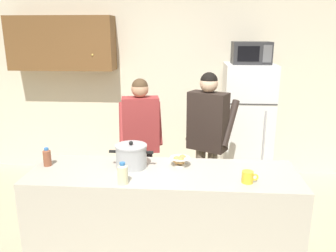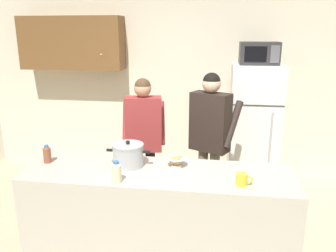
{
  "view_description": "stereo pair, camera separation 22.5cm",
  "coord_description": "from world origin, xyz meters",
  "px_view_note": "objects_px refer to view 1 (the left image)",
  "views": [
    {
      "loc": [
        0.24,
        -2.65,
        2.07
      ],
      "look_at": [
        0.0,
        0.55,
        1.17
      ],
      "focal_mm": 36.2,
      "sensor_mm": 36.0,
      "label": 1
    },
    {
      "loc": [
        0.46,
        -2.63,
        2.07
      ],
      "look_at": [
        0.0,
        0.55,
        1.17
      ],
      "focal_mm": 36.2,
      "sensor_mm": 36.0,
      "label": 2
    }
  ],
  "objects_px": {
    "refrigerator": "(246,126)",
    "person_near_pot": "(141,132)",
    "cooking_pot": "(131,156)",
    "person_by_sink": "(208,129)",
    "coffee_mug": "(248,177)",
    "microwave": "(251,53)",
    "bottle_mid_counter": "(47,157)",
    "bread_bowl": "(180,161)",
    "bottle_near_edge": "(123,173)"
  },
  "relations": [
    {
      "from": "refrigerator",
      "to": "person_by_sink",
      "type": "bearing_deg",
      "value": -121.64
    },
    {
      "from": "microwave",
      "to": "bottle_mid_counter",
      "type": "height_order",
      "value": "microwave"
    },
    {
      "from": "person_by_sink",
      "to": "bread_bowl",
      "type": "xyz_separation_m",
      "value": [
        -0.27,
        -0.81,
        -0.06
      ]
    },
    {
      "from": "person_near_pot",
      "to": "bread_bowl",
      "type": "distance_m",
      "value": 0.93
    },
    {
      "from": "person_near_pot",
      "to": "coffee_mug",
      "type": "xyz_separation_m",
      "value": [
        1.01,
        -1.1,
        -0.01
      ]
    },
    {
      "from": "person_near_pot",
      "to": "coffee_mug",
      "type": "relative_size",
      "value": 12.1
    },
    {
      "from": "cooking_pot",
      "to": "bread_bowl",
      "type": "xyz_separation_m",
      "value": [
        0.42,
        0.05,
        -0.05
      ]
    },
    {
      "from": "person_near_pot",
      "to": "bread_bowl",
      "type": "relative_size",
      "value": 8.7
    },
    {
      "from": "refrigerator",
      "to": "coffee_mug",
      "type": "bearing_deg",
      "value": -98.15
    },
    {
      "from": "bread_bowl",
      "to": "bottle_near_edge",
      "type": "xyz_separation_m",
      "value": [
        -0.43,
        -0.39,
        0.03
      ]
    },
    {
      "from": "coffee_mug",
      "to": "cooking_pot",
      "type": "bearing_deg",
      "value": 165.57
    },
    {
      "from": "refrigerator",
      "to": "coffee_mug",
      "type": "height_order",
      "value": "refrigerator"
    },
    {
      "from": "microwave",
      "to": "person_near_pot",
      "type": "bearing_deg",
      "value": -145.55
    },
    {
      "from": "person_near_pot",
      "to": "person_by_sink",
      "type": "height_order",
      "value": "person_by_sink"
    },
    {
      "from": "microwave",
      "to": "bottle_mid_counter",
      "type": "relative_size",
      "value": 2.89
    },
    {
      "from": "cooking_pot",
      "to": "bottle_mid_counter",
      "type": "distance_m",
      "value": 0.75
    },
    {
      "from": "person_by_sink",
      "to": "bottle_near_edge",
      "type": "distance_m",
      "value": 1.39
    },
    {
      "from": "refrigerator",
      "to": "person_near_pot",
      "type": "xyz_separation_m",
      "value": [
        -1.3,
        -0.92,
        0.15
      ]
    },
    {
      "from": "bottle_near_edge",
      "to": "bottle_mid_counter",
      "type": "distance_m",
      "value": 0.8
    },
    {
      "from": "person_by_sink",
      "to": "coffee_mug",
      "type": "xyz_separation_m",
      "value": [
        0.27,
        -1.1,
        -0.07
      ]
    },
    {
      "from": "refrigerator",
      "to": "microwave",
      "type": "height_order",
      "value": "microwave"
    },
    {
      "from": "person_near_pot",
      "to": "bottle_near_edge",
      "type": "xyz_separation_m",
      "value": [
        0.04,
        -1.19,
        0.02
      ]
    },
    {
      "from": "refrigerator",
      "to": "bottle_near_edge",
      "type": "height_order",
      "value": "refrigerator"
    },
    {
      "from": "person_by_sink",
      "to": "coffee_mug",
      "type": "relative_size",
      "value": 12.66
    },
    {
      "from": "person_near_pot",
      "to": "person_by_sink",
      "type": "xyz_separation_m",
      "value": [
        0.74,
        0.01,
        0.05
      ]
    },
    {
      "from": "coffee_mug",
      "to": "microwave",
      "type": "bearing_deg",
      "value": 81.76
    },
    {
      "from": "coffee_mug",
      "to": "bread_bowl",
      "type": "relative_size",
      "value": 0.72
    },
    {
      "from": "refrigerator",
      "to": "person_near_pot",
      "type": "bearing_deg",
      "value": -144.9
    },
    {
      "from": "cooking_pot",
      "to": "bread_bowl",
      "type": "bearing_deg",
      "value": 6.4
    },
    {
      "from": "person_by_sink",
      "to": "person_near_pot",
      "type": "bearing_deg",
      "value": -179.57
    },
    {
      "from": "microwave",
      "to": "coffee_mug",
      "type": "xyz_separation_m",
      "value": [
        -0.29,
        -1.99,
        -0.84
      ]
    },
    {
      "from": "bottle_mid_counter",
      "to": "bread_bowl",
      "type": "bearing_deg",
      "value": 3.48
    },
    {
      "from": "person_by_sink",
      "to": "bottle_mid_counter",
      "type": "xyz_separation_m",
      "value": [
        -1.44,
        -0.88,
        -0.03
      ]
    },
    {
      "from": "refrigerator",
      "to": "coffee_mug",
      "type": "relative_size",
      "value": 12.71
    },
    {
      "from": "bread_bowl",
      "to": "bottle_mid_counter",
      "type": "bearing_deg",
      "value": -176.52
    },
    {
      "from": "person_by_sink",
      "to": "cooking_pot",
      "type": "relative_size",
      "value": 4.27
    },
    {
      "from": "person_near_pot",
      "to": "cooking_pot",
      "type": "bearing_deg",
      "value": -86.88
    },
    {
      "from": "bread_bowl",
      "to": "refrigerator",
      "type": "bearing_deg",
      "value": 64.1
    },
    {
      "from": "microwave",
      "to": "bottle_mid_counter",
      "type": "bearing_deg",
      "value": -138.6
    },
    {
      "from": "microwave",
      "to": "person_by_sink",
      "type": "relative_size",
      "value": 0.29
    },
    {
      "from": "microwave",
      "to": "bread_bowl",
      "type": "bearing_deg",
      "value": -116.19
    },
    {
      "from": "microwave",
      "to": "cooking_pot",
      "type": "bearing_deg",
      "value": -125.79
    },
    {
      "from": "refrigerator",
      "to": "coffee_mug",
      "type": "xyz_separation_m",
      "value": [
        -0.29,
        -2.01,
        0.13
      ]
    },
    {
      "from": "refrigerator",
      "to": "bread_bowl",
      "type": "bearing_deg",
      "value": -115.9
    },
    {
      "from": "microwave",
      "to": "bottle_near_edge",
      "type": "bearing_deg",
      "value": -121.27
    },
    {
      "from": "coffee_mug",
      "to": "bread_bowl",
      "type": "height_order",
      "value": "bread_bowl"
    },
    {
      "from": "cooking_pot",
      "to": "refrigerator",
      "type": "bearing_deg",
      "value": 54.55
    },
    {
      "from": "cooking_pot",
      "to": "bottle_mid_counter",
      "type": "xyz_separation_m",
      "value": [
        -0.75,
        -0.02,
        -0.02
      ]
    },
    {
      "from": "person_near_pot",
      "to": "microwave",
      "type": "bearing_deg",
      "value": 34.45
    },
    {
      "from": "refrigerator",
      "to": "cooking_pot",
      "type": "xyz_separation_m",
      "value": [
        -1.26,
        -1.77,
        0.19
      ]
    }
  ]
}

